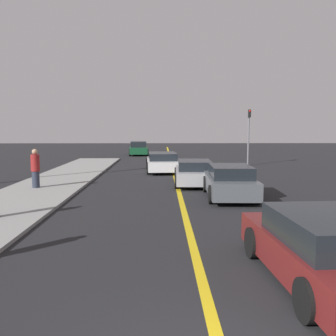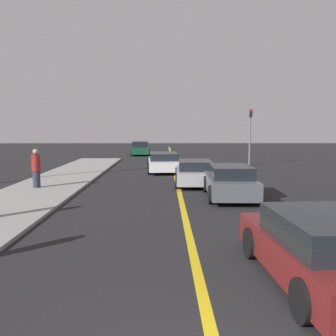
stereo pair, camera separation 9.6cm
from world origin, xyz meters
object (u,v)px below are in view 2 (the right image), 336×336
at_px(car_parked_left_lot, 164,162).
at_px(pedestrian_far_standing, 36,168).
at_px(traffic_light, 250,131).
at_px(car_oncoming_far, 140,148).
at_px(car_near_right_lane, 319,250).
at_px(car_far_distant, 195,173).
at_px(car_ahead_center, 230,182).

distance_m(car_parked_left_lot, pedestrian_far_standing, 8.87).
bearing_deg(traffic_light, pedestrian_far_standing, -139.32).
distance_m(car_oncoming_far, traffic_light, 13.60).
relative_size(car_near_right_lane, car_far_distant, 1.10).
bearing_deg(traffic_light, car_parked_left_lot, -151.34).
bearing_deg(car_near_right_lane, car_oncoming_far, 96.59).
xyz_separation_m(car_ahead_center, traffic_light, (3.53, 12.17, 1.83)).
height_order(car_oncoming_far, pedestrian_far_standing, pedestrian_far_standing).
bearing_deg(car_far_distant, car_oncoming_far, 103.11).
bearing_deg(car_parked_left_lot, car_far_distant, -77.36).
bearing_deg(car_far_distant, car_parked_left_lot, 107.46).
height_order(pedestrian_far_standing, traffic_light, traffic_light).
bearing_deg(car_oncoming_far, car_parked_left_lot, -83.61).
relative_size(car_ahead_center, pedestrian_far_standing, 2.36).
height_order(car_ahead_center, traffic_light, traffic_light).
height_order(car_parked_left_lot, pedestrian_far_standing, pedestrian_far_standing).
relative_size(car_near_right_lane, car_parked_left_lot, 0.94).
xyz_separation_m(car_near_right_lane, pedestrian_far_standing, (-8.49, 10.17, 0.34)).
bearing_deg(car_oncoming_far, car_ahead_center, -80.77).
bearing_deg(traffic_light, car_ahead_center, -106.18).
bearing_deg(traffic_light, car_far_distant, -117.90).
height_order(car_parked_left_lot, traffic_light, traffic_light).
bearing_deg(pedestrian_far_standing, traffic_light, 40.68).
xyz_separation_m(car_near_right_lane, car_parked_left_lot, (-2.82, 16.98, -0.03)).
relative_size(car_oncoming_far, pedestrian_far_standing, 2.58).
distance_m(car_near_right_lane, traffic_light, 20.72).
height_order(car_near_right_lane, car_far_distant, car_near_right_lane).
relative_size(car_far_distant, car_oncoming_far, 0.91).
bearing_deg(car_near_right_lane, car_ahead_center, 88.20).
distance_m(car_ahead_center, car_far_distant, 3.55).
xyz_separation_m(car_near_right_lane, car_oncoming_far, (-5.18, 30.79, 0.02)).
relative_size(car_ahead_center, traffic_light, 1.01).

